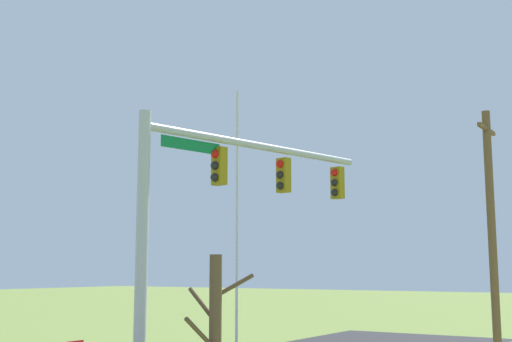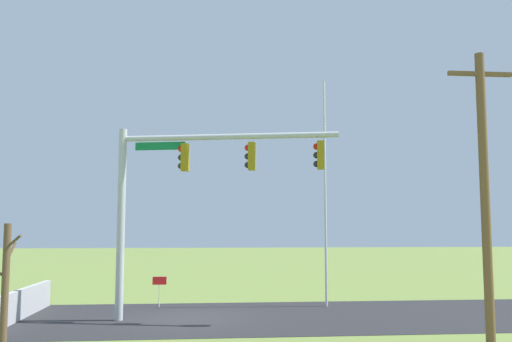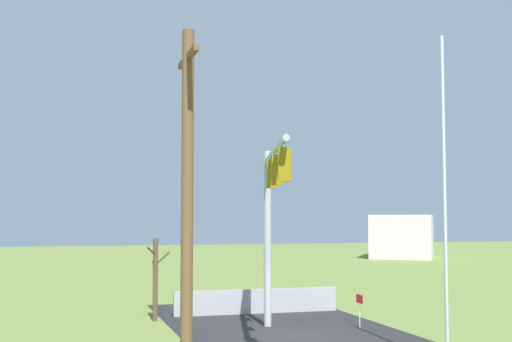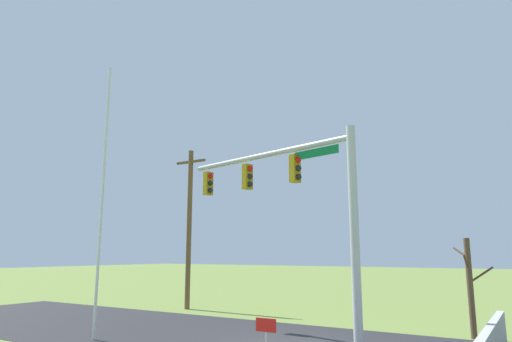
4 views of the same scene
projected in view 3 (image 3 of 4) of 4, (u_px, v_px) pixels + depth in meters
name	position (u px, v px, depth m)	size (l,w,h in m)	color
ground_plane	(299.00, 336.00, 23.87)	(160.00, 160.00, 0.00)	olive
sidewalk_corner	(260.00, 323.00, 27.01)	(6.00, 6.00, 0.01)	#B7B5AD
retaining_fence	(257.00, 301.00, 29.56)	(0.20, 7.22, 1.04)	#A8A8AD
signal_mast	(272.00, 198.00, 24.06)	(7.56, 1.96, 6.68)	#B2B5BA
flagpole	(445.00, 198.00, 19.55)	(0.10, 0.10, 9.37)	silver
utility_pole	(187.00, 211.00, 14.63)	(1.90, 0.26, 8.18)	brown
bare_tree	(155.00, 278.00, 27.53)	(1.27, 1.02, 3.29)	brown
open_sign	(360.00, 303.00, 25.91)	(0.56, 0.04, 1.22)	silver
distant_building	(402.00, 236.00, 70.46)	(7.25, 6.00, 4.38)	silver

